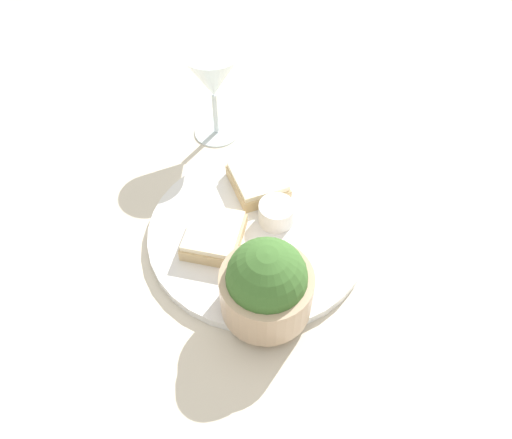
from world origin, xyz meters
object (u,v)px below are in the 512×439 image
Objects in this scene: sauce_ramekin at (275,212)px; wine_glass at (211,78)px; salad_bowl at (265,284)px; cheese_toast_far at (257,181)px; cheese_toast_near at (212,235)px.

wine_glass is at bearing -154.78° from sauce_ramekin.
sauce_ramekin is (-0.13, 0.02, -0.03)m from salad_bowl.
wine_glass is at bearing -166.67° from salad_bowl.
salad_bowl reaches higher than sauce_ramekin.
sauce_ramekin is 0.33× the size of wine_glass.
cheese_toast_far is 0.70× the size of wine_glass.
cheese_toast_far is (-0.10, 0.06, -0.00)m from cheese_toast_near.
salad_bowl is 0.20m from cheese_toast_far.
cheese_toast_far is (-0.20, -0.01, -0.03)m from salad_bowl.
sauce_ramekin reaches higher than cheese_toast_far.
salad_bowl reaches higher than cheese_toast_far.
cheese_toast_near is at bearing 2.62° from wine_glass.
wine_glass is at bearing -152.76° from cheese_toast_far.
cheese_toast_near is at bearing -66.42° from sauce_ramekin.
sauce_ramekin is 0.52× the size of cheese_toast_near.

